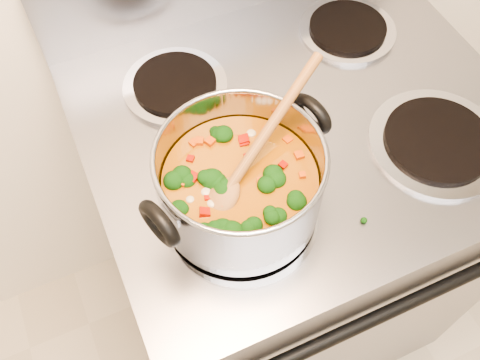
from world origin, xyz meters
The scene contains 4 objects.
electric_range centered at (0.02, 1.16, 0.47)m, with size 0.78×0.71×1.08m.
stockpot centered at (-0.17, 1.02, 1.00)m, with size 0.31×0.25×0.15m.
wooden_spoon centered at (-0.15, 1.03, 1.04)m, with size 0.26×0.17×0.12m.
cooktop_crumbs centered at (-0.17, 1.11, 0.92)m, with size 0.35×0.23×0.01m.
Camera 1 is at (-0.34, 0.64, 1.67)m, focal length 40.00 mm.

